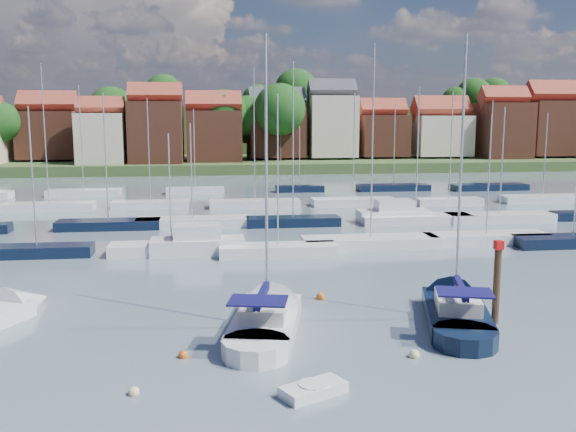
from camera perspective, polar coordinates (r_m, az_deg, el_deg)
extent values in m
plane|color=#4E606A|center=(68.80, -3.39, 0.31)|extent=(260.00, 260.00, 0.00)
cone|color=silver|center=(37.92, -22.18, -7.24)|extent=(3.92, 4.12, 2.75)
cube|color=silver|center=(31.70, -1.98, -9.73)|extent=(4.44, 7.64, 1.20)
cone|color=silver|center=(35.95, -1.10, -7.44)|extent=(3.66, 4.04, 2.99)
cylinder|color=silver|center=(28.36, -2.88, -12.05)|extent=(3.55, 3.55, 1.20)
cube|color=beige|center=(30.94, -2.10, -8.36)|extent=(2.68, 3.36, 0.70)
cylinder|color=#B2B2B7|center=(30.65, -1.94, 3.50)|extent=(0.14, 0.14, 13.28)
cylinder|color=#B2B2B7|center=(29.75, -2.35, -7.37)|extent=(0.94, 3.92, 0.10)
cube|color=#0F0D43|center=(29.70, -2.35, -7.09)|extent=(1.10, 3.76, 0.35)
cube|color=#0F0D43|center=(28.43, -2.69, -7.52)|extent=(2.86, 2.29, 0.08)
cube|color=black|center=(33.99, 14.69, -8.72)|extent=(4.73, 7.63, 1.20)
cone|color=black|center=(38.22, 13.94, -6.70)|extent=(3.77, 4.11, 2.96)
cylinder|color=black|center=(30.65, 15.44, -10.74)|extent=(3.64, 3.64, 1.20)
cube|color=beige|center=(33.25, 14.85, -7.42)|extent=(2.78, 3.40, 0.70)
cylinder|color=#B2B2B7|center=(33.03, 15.10, 3.74)|extent=(0.14, 0.14, 13.45)
cylinder|color=#B2B2B7|center=(32.07, 15.11, -6.46)|extent=(1.14, 3.83, 0.10)
cube|color=#0F0D43|center=(32.03, 15.13, -6.20)|extent=(1.28, 3.69, 0.35)
cube|color=#0F0D43|center=(30.77, 15.42, -6.56)|extent=(2.89, 2.38, 0.08)
cube|color=silver|center=(25.00, 2.27, -15.24)|extent=(2.76, 2.17, 0.49)
cylinder|color=silver|center=(24.94, 2.27, -14.95)|extent=(1.16, 1.16, 0.32)
cylinder|color=#4C331E|center=(34.23, 17.97, -7.54)|extent=(0.36, 0.36, 6.38)
cube|color=red|center=(33.50, 18.23, -2.46)|extent=(0.40, 0.40, 0.44)
sphere|color=beige|center=(25.74, -13.52, -15.19)|extent=(0.44, 0.44, 0.44)
sphere|color=#D85914|center=(28.87, -9.29, -12.31)|extent=(0.43, 0.43, 0.43)
sphere|color=beige|center=(29.06, 11.16, -12.21)|extent=(0.48, 0.48, 0.48)
sphere|color=#D85914|center=(37.01, 2.90, -7.36)|extent=(0.50, 0.50, 0.50)
cube|color=black|center=(51.01, -21.41, -3.00)|extent=(8.01, 2.24, 1.00)
cylinder|color=#B2B2B7|center=(50.21, -21.77, 3.24)|extent=(0.12, 0.12, 10.16)
cube|color=silver|center=(49.18, -10.31, -2.94)|extent=(9.22, 2.58, 1.00)
cylinder|color=#B2B2B7|center=(48.44, -10.46, 2.38)|extent=(0.12, 0.12, 8.18)
cube|color=silver|center=(47.82, -0.90, -3.14)|extent=(8.78, 2.46, 1.00)
cylinder|color=#B2B2B7|center=(46.92, -0.92, 4.08)|extent=(0.12, 0.12, 11.06)
cube|color=silver|center=(51.17, 7.34, -2.40)|extent=(10.79, 3.02, 1.00)
cylinder|color=#B2B2B7|center=(50.20, 7.52, 6.51)|extent=(0.12, 0.12, 14.87)
cube|color=silver|center=(54.74, 17.18, -1.98)|extent=(10.13, 2.84, 1.00)
cylinder|color=#B2B2B7|center=(54.01, 17.44, 3.54)|extent=(0.12, 0.12, 9.59)
cube|color=black|center=(56.08, 23.99, -2.11)|extent=(9.52, 2.67, 1.00)
cube|color=silver|center=(48.88, -8.03, -2.78)|extent=(7.00, 2.60, 1.40)
cube|color=silver|center=(48.67, -8.06, -1.51)|extent=(3.50, 2.20, 1.30)
cube|color=black|center=(61.01, -15.65, -0.81)|extent=(9.30, 2.60, 1.00)
cylinder|color=#B2B2B7|center=(60.29, -15.91, 5.05)|extent=(0.12, 0.12, 11.48)
cube|color=silver|center=(60.72, -8.48, -0.61)|extent=(10.40, 2.91, 1.00)
cylinder|color=#B2B2B7|center=(60.10, -8.59, 3.98)|extent=(0.12, 0.12, 8.77)
cube|color=black|center=(60.52, 0.45, -0.54)|extent=(8.80, 2.46, 1.00)
cylinder|color=#B2B2B7|center=(59.71, 0.46, 6.73)|extent=(0.12, 0.12, 14.33)
cube|color=silver|center=(63.09, 11.26, -0.32)|extent=(10.73, 3.00, 1.00)
cylinder|color=#B2B2B7|center=(62.38, 11.45, 5.64)|extent=(0.12, 0.12, 12.14)
cube|color=silver|center=(66.06, 18.26, -0.19)|extent=(10.48, 2.93, 1.00)
cylinder|color=#B2B2B7|center=(65.43, 18.51, 4.69)|extent=(0.12, 0.12, 10.28)
cube|color=silver|center=(63.28, 9.36, -0.11)|extent=(7.00, 2.60, 1.40)
cube|color=silver|center=(63.11, 9.39, 0.88)|extent=(3.50, 2.20, 1.30)
cube|color=silver|center=(74.77, -20.46, 0.73)|extent=(9.71, 2.72, 1.00)
cylinder|color=#B2B2B7|center=(74.11, -20.81, 6.81)|extent=(0.12, 0.12, 14.88)
cube|color=silver|center=(73.33, -12.11, 0.95)|extent=(8.49, 2.38, 1.00)
cylinder|color=#B2B2B7|center=(72.74, -12.28, 5.75)|extent=(0.12, 0.12, 11.31)
cube|color=silver|center=(72.53, -2.97, 1.05)|extent=(10.16, 2.85, 1.00)
cylinder|color=#B2B2B7|center=(71.86, -3.02, 7.22)|extent=(0.12, 0.12, 14.59)
cube|color=silver|center=(74.35, 5.80, 1.21)|extent=(9.53, 2.67, 1.00)
cylinder|color=#B2B2B7|center=(73.75, 5.88, 6.19)|extent=(0.12, 0.12, 11.91)
cube|color=silver|center=(76.27, 14.11, 1.18)|extent=(7.62, 2.13, 1.00)
cylinder|color=#B2B2B7|center=(75.68, 14.30, 6.11)|extent=(0.12, 0.12, 12.13)
cube|color=silver|center=(82.36, 21.68, 1.38)|extent=(10.17, 2.85, 1.00)
cylinder|color=#B2B2B7|center=(81.88, 21.90, 5.10)|extent=(0.12, 0.12, 9.73)
cube|color=silver|center=(86.46, -17.69, 1.93)|extent=(9.24, 2.59, 1.00)
cylinder|color=#B2B2B7|center=(85.91, -17.91, 6.62)|extent=(0.12, 0.12, 13.17)
cube|color=silver|center=(85.76, -8.24, 2.21)|extent=(7.57, 2.12, 1.00)
cylinder|color=#B2B2B7|center=(85.28, -8.32, 5.96)|extent=(0.12, 0.12, 10.24)
cube|color=black|center=(86.80, 1.03, 2.39)|extent=(6.58, 1.84, 1.00)
cylinder|color=#B2B2B7|center=(86.39, 1.04, 5.35)|extent=(0.12, 0.12, 8.01)
cube|color=black|center=(89.54, 9.34, 2.47)|extent=(9.92, 2.78, 1.00)
cylinder|color=#B2B2B7|center=(89.06, 9.44, 6.28)|extent=(0.12, 0.12, 10.92)
cube|color=black|center=(93.27, 17.41, 2.44)|extent=(10.55, 2.95, 1.00)
cylinder|color=#B2B2B7|center=(92.80, 17.59, 6.28)|extent=(0.12, 0.12, 11.51)
cube|color=#364824|center=(145.27, -5.46, 5.03)|extent=(200.00, 70.00, 3.00)
cube|color=#364824|center=(169.99, -5.75, 7.19)|extent=(200.00, 60.00, 14.00)
cube|color=brown|center=(129.03, -20.43, 6.78)|extent=(10.37, 9.97, 8.73)
cube|color=brown|center=(128.98, -20.57, 9.28)|extent=(10.57, 5.13, 5.13)
cube|color=beige|center=(118.35, -16.20, 6.60)|extent=(8.09, 8.80, 8.96)
cube|color=brown|center=(118.27, -16.32, 9.25)|extent=(8.25, 4.00, 4.00)
cube|color=brown|center=(118.16, -11.61, 7.26)|extent=(9.36, 10.17, 10.97)
cube|color=brown|center=(118.16, -11.72, 10.47)|extent=(9.54, 4.63, 4.63)
cube|color=brown|center=(119.58, -6.58, 7.03)|extent=(9.90, 8.56, 9.42)
cube|color=brown|center=(119.52, -6.63, 9.87)|extent=(10.10, 4.90, 4.90)
cube|color=brown|center=(125.28, -1.00, 7.47)|extent=(10.59, 8.93, 9.49)
cube|color=#383A42|center=(125.26, -1.01, 10.23)|extent=(10.80, 5.24, 5.24)
cube|color=beige|center=(126.02, 3.89, 7.95)|extent=(9.01, 8.61, 11.65)
cube|color=#383A42|center=(126.07, 3.92, 11.10)|extent=(9.19, 4.46, 4.46)
cube|color=brown|center=(129.64, 8.35, 7.10)|extent=(9.10, 9.34, 8.00)
cube|color=brown|center=(129.57, 8.41, 9.36)|extent=(9.28, 4.50, 4.50)
cube|color=beige|center=(132.90, 13.34, 6.97)|extent=(10.86, 9.59, 7.88)
cube|color=brown|center=(132.83, 13.42, 9.24)|extent=(11.07, 5.37, 5.37)
cube|color=brown|center=(135.03, 18.48, 7.18)|extent=(9.18, 9.96, 10.97)
cube|color=brown|center=(135.02, 18.63, 9.98)|extent=(9.36, 4.54, 4.54)
cube|color=brown|center=(141.45, 22.47, 7.23)|extent=(11.39, 9.67, 10.76)
cube|color=brown|center=(141.47, 22.64, 9.97)|extent=(11.62, 5.64, 5.64)
cylinder|color=#382619|center=(155.92, 16.07, 8.01)|extent=(0.50, 0.50, 4.47)
sphere|color=#1E4816|center=(155.96, 16.17, 10.24)|extent=(8.18, 8.18, 8.18)
cylinder|color=#382619|center=(124.21, -3.56, 6.00)|extent=(0.50, 0.50, 4.46)
sphere|color=#1E4816|center=(124.03, -3.59, 8.79)|extent=(8.15, 8.15, 8.15)
cylinder|color=#382619|center=(142.90, 0.71, 8.32)|extent=(0.50, 0.50, 5.15)
sphere|color=#1E4816|center=(142.98, 0.72, 11.12)|extent=(9.41, 9.41, 9.41)
cylinder|color=#382619|center=(144.45, -10.93, 8.21)|extent=(0.50, 0.50, 4.56)
sphere|color=#1E4816|center=(144.51, -11.00, 10.66)|extent=(8.34, 8.34, 8.34)
cylinder|color=#382619|center=(134.55, -15.31, 6.08)|extent=(0.50, 0.50, 5.15)
sphere|color=#1E4816|center=(134.41, -15.44, 9.06)|extent=(9.42, 9.42, 9.42)
cylinder|color=#382619|center=(139.47, -21.57, 6.93)|extent=(0.50, 0.50, 3.42)
sphere|color=#1E4816|center=(139.42, -21.69, 8.83)|extent=(6.26, 6.26, 6.26)
cylinder|color=#382619|center=(133.99, 0.62, 6.09)|extent=(0.50, 0.50, 3.77)
sphere|color=#1E4816|center=(133.82, 0.62, 8.28)|extent=(6.89, 6.89, 6.89)
cylinder|color=#382619|center=(119.72, -0.72, 6.08)|extent=(0.50, 0.50, 5.21)
sphere|color=#1E4816|center=(119.56, -0.73, 9.47)|extent=(9.53, 9.53, 9.53)
cylinder|color=#382619|center=(145.71, 20.01, 5.63)|extent=(0.50, 0.50, 2.97)
sphere|color=#1E4816|center=(145.56, 20.10, 7.22)|extent=(5.44, 5.44, 5.44)
cylinder|color=#382619|center=(121.82, -5.67, 6.00)|extent=(0.50, 0.50, 4.84)
sphere|color=#1E4816|center=(121.64, -5.72, 9.09)|extent=(8.85, 8.85, 8.85)
cylinder|color=#382619|center=(154.55, 14.63, 7.94)|extent=(0.50, 0.50, 3.72)
sphere|color=#1E4816|center=(154.56, 14.71, 9.81)|extent=(6.80, 6.80, 6.80)
cylinder|color=#382619|center=(135.47, 18.49, 5.72)|extent=(0.50, 0.50, 4.05)
sphere|color=#1E4816|center=(135.31, 18.60, 8.04)|extent=(7.40, 7.40, 7.40)
cylinder|color=#382619|center=(126.21, -24.11, 5.18)|extent=(0.50, 0.50, 4.00)
cylinder|color=#382619|center=(141.62, -2.66, 8.04)|extent=(0.50, 0.50, 3.93)
sphere|color=#1E4816|center=(141.62, -2.68, 10.19)|extent=(7.19, 7.19, 7.19)
cylinder|color=#382619|center=(132.94, 8.16, 5.99)|extent=(0.50, 0.50, 3.82)
sphere|color=#1E4816|center=(132.77, 8.21, 8.23)|extent=(6.99, 6.99, 6.99)
cylinder|color=#382619|center=(121.87, -13.37, 5.48)|extent=(0.50, 0.50, 3.48)
sphere|color=#1E4816|center=(121.68, -13.46, 7.70)|extent=(6.37, 6.37, 6.37)
cylinder|color=#382619|center=(144.81, 18.23, 5.71)|extent=(0.50, 0.50, 2.99)
sphere|color=#1E4816|center=(144.66, 18.31, 7.31)|extent=(5.46, 5.46, 5.46)
cylinder|color=#382619|center=(127.35, -3.58, 5.80)|extent=(0.50, 0.50, 3.25)
sphere|color=#1E4816|center=(127.18, -3.60, 7.79)|extent=(5.94, 5.94, 5.94)
cylinder|color=#382619|center=(128.80, -6.61, 5.74)|extent=(0.50, 0.50, 2.98)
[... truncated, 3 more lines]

